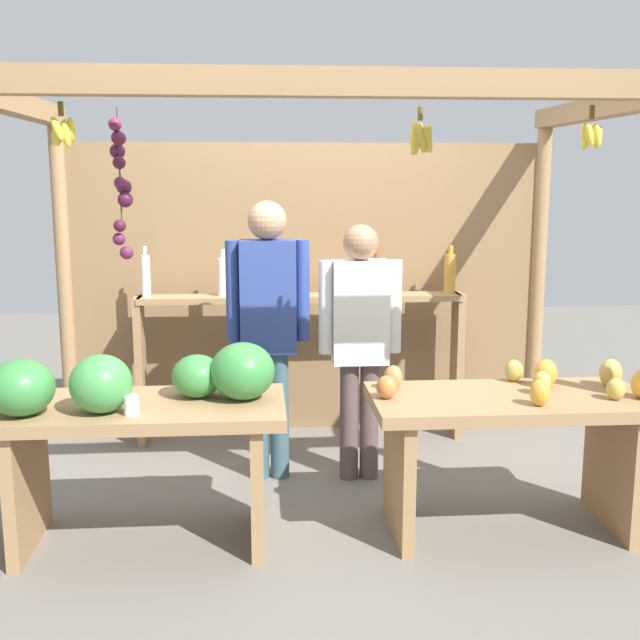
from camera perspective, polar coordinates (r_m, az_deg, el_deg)
The scene contains 7 objects.
ground_plane at distance 4.72m, azimuth -0.19°, elevation -11.59°, with size 12.00×12.00×0.00m, color slate.
market_stall at distance 4.85m, azimuth -0.66°, elevation 4.88°, with size 3.41×2.06×2.22m.
fruit_counter_left at distance 3.82m, azimuth -12.95°, elevation -6.65°, with size 1.39×0.65×0.98m.
fruit_counter_right at distance 4.04m, azimuth 13.88°, elevation -7.59°, with size 1.38×0.65×0.85m.
bottle_shelf_unit at distance 5.20m, azimuth -1.25°, elevation -0.37°, with size 2.19×0.22×1.33m.
vendor_man at distance 4.50m, azimuth -3.82°, elevation 0.38°, with size 0.48×0.22×1.64m.
vendor_woman at distance 4.50m, azimuth 2.95°, elevation -0.78°, with size 0.48×0.20×1.51m.
Camera 1 is at (-0.33, -4.36, 1.77)m, focal length 43.68 mm.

